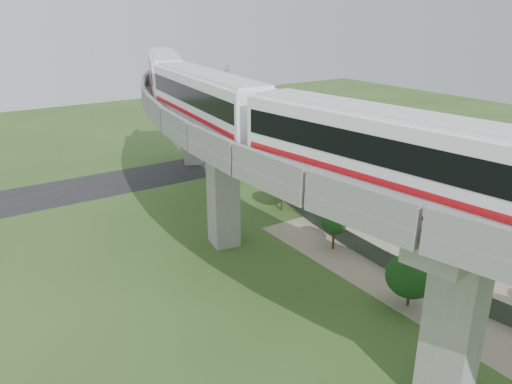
% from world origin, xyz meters
% --- Properties ---
extents(ground, '(160.00, 160.00, 0.00)m').
position_xyz_m(ground, '(0.00, 0.00, 0.00)').
color(ground, '#354F1F').
rests_on(ground, ground).
extents(dirt_lot, '(18.00, 26.00, 0.04)m').
position_xyz_m(dirt_lot, '(14.00, -2.00, 0.02)').
color(dirt_lot, gray).
rests_on(dirt_lot, ground).
extents(asphalt_road, '(60.00, 8.00, 0.03)m').
position_xyz_m(asphalt_road, '(0.00, 30.00, 0.01)').
color(asphalt_road, '#232326').
rests_on(asphalt_road, ground).
extents(viaduct, '(19.58, 73.98, 11.40)m').
position_xyz_m(viaduct, '(3.84, 0.00, 9.05)').
color(viaduct, '#99968E').
rests_on(viaduct, ground).
extents(metro_train, '(11.19, 61.34, 3.64)m').
position_xyz_m(metro_train, '(0.36, -0.99, 12.31)').
color(metro_train, white).
rests_on(metro_train, ground).
extents(fence, '(3.87, 38.73, 1.50)m').
position_xyz_m(fence, '(9.75, 0.00, 0.75)').
color(fence, '#2D382D').
rests_on(fence, ground).
extents(tree_0, '(2.02, 2.02, 2.86)m').
position_xyz_m(tree_0, '(11.34, 23.45, 1.99)').
color(tree_0, '#382314').
rests_on(tree_0, ground).
extents(tree_1, '(2.61, 2.61, 3.48)m').
position_xyz_m(tree_1, '(9.02, 13.52, 2.36)').
color(tree_1, '#382314').
rests_on(tree_1, ground).
extents(tree_2, '(1.97, 1.97, 3.07)m').
position_xyz_m(tree_2, '(7.48, 4.67, 2.22)').
color(tree_2, '#382314').
rests_on(tree_2, ground).
extents(tree_3, '(3.18, 3.18, 3.49)m').
position_xyz_m(tree_3, '(6.04, -4.00, 2.14)').
color(tree_3, '#382314').
rests_on(tree_3, ground).
extents(car_dark, '(3.92, 2.05, 1.08)m').
position_xyz_m(car_dark, '(14.46, 3.43, 0.58)').
color(car_dark, black).
rests_on(car_dark, dirt_lot).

